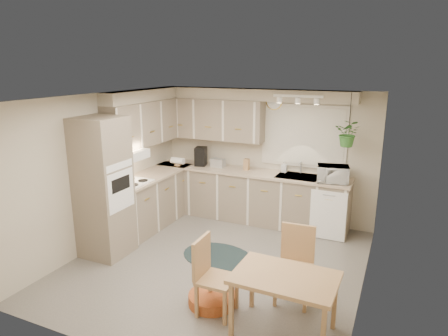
{
  "coord_description": "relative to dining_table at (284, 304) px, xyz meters",
  "views": [
    {
      "loc": [
        2.27,
        -4.76,
        2.83
      ],
      "look_at": [
        -0.13,
        0.55,
        1.3
      ],
      "focal_mm": 32.0,
      "sensor_mm": 36.0,
      "label": 1
    }
  ],
  "objects": [
    {
      "name": "toaster",
      "position": [
        -2.14,
        2.91,
        0.68
      ],
      "size": [
        0.28,
        0.18,
        0.16
      ],
      "primitive_type": "cube",
      "rotation": [
        0.0,
        0.0,
        -0.11
      ],
      "color": "#A8ACB0",
      "rests_on": "counter_back"
    },
    {
      "name": "floor",
      "position": [
        -1.31,
        1.09,
        -0.34
      ],
      "size": [
        4.2,
        4.2,
        0.0
      ],
      "primitive_type": "plane",
      "color": "slate",
      "rests_on": "ground"
    },
    {
      "name": "dining_table",
      "position": [
        0.0,
        0.0,
        0.0
      ],
      "size": [
        1.09,
        0.74,
        0.68
      ],
      "primitive_type": "cube",
      "rotation": [
        0.0,
        0.0,
        -0.02
      ],
      "color": "tan",
      "rests_on": "floor"
    },
    {
      "name": "chair_back",
      "position": [
        -0.06,
        0.62,
        0.13
      ],
      "size": [
        0.46,
        0.46,
        0.93
      ],
      "primitive_type": "cube",
      "rotation": [
        0.0,
        0.0,
        3.2
      ],
      "color": "tan",
      "rests_on": "floor"
    },
    {
      "name": "wall_right",
      "position": [
        0.69,
        1.09,
        0.86
      ],
      "size": [
        0.04,
        4.2,
        2.4
      ],
      "primitive_type": "cube",
      "color": "#BFB49E",
      "rests_on": "floor"
    },
    {
      "name": "soap_bottle",
      "position": [
        -0.9,
        3.04,
        0.65
      ],
      "size": [
        0.1,
        0.21,
        0.1
      ],
      "primitive_type": "imported",
      "rotation": [
        0.0,
        0.0,
        0.02
      ],
      "color": "white",
      "rests_on": "counter_back"
    },
    {
      "name": "window_blinds",
      "position": [
        -0.61,
        3.16,
        1.26
      ],
      "size": [
        1.4,
        0.02,
        1.0
      ],
      "primitive_type": "cube",
      "color": "white",
      "rests_on": "wall_back"
    },
    {
      "name": "wall_clock",
      "position": [
        -1.16,
        3.16,
        1.84
      ],
      "size": [
        0.3,
        0.03,
        0.3
      ],
      "primitive_type": "cylinder",
      "rotation": [
        1.57,
        0.0,
        0.0
      ],
      "color": "gold",
      "rests_on": "wall_back"
    },
    {
      "name": "counter_back",
      "position": [
        -1.51,
        2.88,
        0.58
      ],
      "size": [
        3.64,
        0.64,
        0.04
      ],
      "primitive_type": "cube",
      "color": "tan",
      "rests_on": "base_cab_back"
    },
    {
      "name": "chair_left",
      "position": [
        -0.8,
        0.02,
        0.12
      ],
      "size": [
        0.43,
        0.43,
        0.92
      ],
      "primitive_type": "cube",
      "rotation": [
        0.0,
        0.0,
        -1.56
      ],
      "color": "tan",
      "rests_on": "floor"
    },
    {
      "name": "wall_front",
      "position": [
        -1.31,
        -1.01,
        0.86
      ],
      "size": [
        4.0,
        0.04,
        2.4
      ],
      "primitive_type": "cube",
      "color": "#BFB49E",
      "rests_on": "floor"
    },
    {
      "name": "cooktop",
      "position": [
        -2.99,
        1.39,
        0.6
      ],
      "size": [
        0.52,
        0.58,
        0.02
      ],
      "primitive_type": "cube",
      "color": "white",
      "rests_on": "counter_left"
    },
    {
      "name": "upper_cab_left",
      "position": [
        -3.13,
        2.09,
        1.48
      ],
      "size": [
        0.35,
        2.0,
        0.75
      ],
      "primitive_type": "cube",
      "color": "gray",
      "rests_on": "wall_left"
    },
    {
      "name": "microwave",
      "position": [
        -0.01,
        2.79,
        0.77
      ],
      "size": [
        0.55,
        0.37,
        0.34
      ],
      "primitive_type": "imported",
      "rotation": [
        0.0,
        0.0,
        0.21
      ],
      "color": "white",
      "rests_on": "counter_back"
    },
    {
      "name": "braided_rug",
      "position": [
        -1.39,
        1.29,
        -0.34
      ],
      "size": [
        1.26,
        1.03,
        0.01
      ],
      "primitive_type": "ellipsoid",
      "rotation": [
        0.0,
        0.0,
        -0.16
      ],
      "color": "black",
      "rests_on": "floor"
    },
    {
      "name": "dishwasher_front",
      "position": [
        -0.01,
        2.58,
        0.08
      ],
      "size": [
        0.58,
        0.02,
        0.83
      ],
      "primitive_type": "cube",
      "color": "white",
      "rests_on": "base_cab_back"
    },
    {
      "name": "oven_stack",
      "position": [
        -2.98,
        0.71,
        0.71
      ],
      "size": [
        0.65,
        0.65,
        2.1
      ],
      "primitive_type": "cube",
      "color": "gray",
      "rests_on": "floor"
    },
    {
      "name": "window_frame",
      "position": [
        -0.61,
        3.17,
        1.26
      ],
      "size": [
        1.5,
        0.02,
        1.1
      ],
      "primitive_type": "cube",
      "color": "beige",
      "rests_on": "wall_back"
    },
    {
      "name": "knife_block",
      "position": [
        -1.58,
        2.94,
        0.7
      ],
      "size": [
        0.1,
        0.1,
        0.2
      ],
      "primitive_type": "cube",
      "rotation": [
        0.0,
        0.0,
        -0.03
      ],
      "color": "tan",
      "rests_on": "counter_back"
    },
    {
      "name": "track_light_bar",
      "position": [
        -0.61,
        2.64,
        1.99
      ],
      "size": [
        0.8,
        0.04,
        0.04
      ],
      "primitive_type": "cube",
      "color": "white",
      "rests_on": "ceiling"
    },
    {
      "name": "ceiling",
      "position": [
        -1.31,
        1.09,
        2.06
      ],
      "size": [
        4.2,
        4.2,
        0.0
      ],
      "primitive_type": "plane",
      "color": "white",
      "rests_on": "wall_back"
    },
    {
      "name": "counter_left",
      "position": [
        -3.0,
        1.96,
        0.58
      ],
      "size": [
        0.64,
        1.89,
        0.04
      ],
      "primitive_type": "cube",
      "color": "tan",
      "rests_on": "base_cab_left"
    },
    {
      "name": "base_cab_left",
      "position": [
        -3.01,
        1.96,
        0.11
      ],
      "size": [
        0.6,
        1.85,
        0.9
      ],
      "primitive_type": "cube",
      "color": "gray",
      "rests_on": "floor"
    },
    {
      "name": "soffit_left",
      "position": [
        -3.16,
        2.09,
        1.96
      ],
      "size": [
        0.3,
        2.0,
        0.2
      ],
      "primitive_type": "cube",
      "color": "#BFB49E",
      "rests_on": "wall_left"
    },
    {
      "name": "soffit_back",
      "position": [
        -1.51,
        3.04,
        1.96
      ],
      "size": [
        3.6,
        0.3,
        0.2
      ],
      "primitive_type": "cube",
      "color": "#BFB49E",
      "rests_on": "wall_back"
    },
    {
      "name": "pet_bed",
      "position": [
        -0.93,
        0.16,
        -0.27
      ],
      "size": [
        0.68,
        0.68,
        0.13
      ],
      "primitive_type": "cylinder",
      "rotation": [
        0.0,
        0.0,
        -0.2
      ],
      "color": "#BA4E25",
      "rests_on": "floor"
    },
    {
      "name": "wall_left",
      "position": [
        -3.31,
        1.09,
        0.86
      ],
      "size": [
        0.04,
        4.2,
        2.4
      ],
      "primitive_type": "cube",
      "color": "#BFB49E",
      "rests_on": "floor"
    },
    {
      "name": "sink",
      "position": [
        -0.61,
        2.89,
        0.56
      ],
      "size": [
        0.7,
        0.48,
        0.1
      ],
      "primitive_type": "cube",
      "color": "#A8ACB0",
      "rests_on": "counter_back"
    },
    {
      "name": "base_cab_back",
      "position": [
        -1.51,
        2.89,
        0.11
      ],
      "size": [
        3.6,
        0.6,
        0.9
      ],
      "primitive_type": "cube",
      "color": "gray",
      "rests_on": "floor"
    },
    {
      "name": "wall_back",
      "position": [
        -1.31,
        3.19,
        0.86
      ],
      "size": [
        4.0,
        0.04,
        2.4
      ],
      "primitive_type": "cube",
      "color": "#BFB49E",
      "rests_on": "floor"
    },
    {
      "name": "coffee_maker",
      "position": [
        -2.5,
        2.89,
        0.78
      ],
      "size": [
        0.25,
        0.28,
        0.35
      ],
      "primitive_type": "cube",
      "rotation": [
        0.0,
        0.0,
        0.23
      ],
      "color": "black",
      "rests_on": "counter_back"
    },
    {
      "name": "range_hood",
      "position": [
        -3.01,
        1.39,
        1.06
      ],
      "size": [
        0.4,
        0.6,
        0.14
      ],
      "primitive_type": "cube",
      "color": "white",
      "rests_on": "upper_cab_left"
    },
    {
      "name": "upper_cab_back",
      "position": [
        -2.31,
        3.01,
        1.48
      ],
      "size": [
        2.0,
        0.35,
        0.75
      ],
      "primitive_type": "cube",
      "color": "gray",
      "rests_on": "wall_back"
    },
    {
      "name": "wall_oven_face",
      "position": [
        -2.66,
        0.71,
        0.71
      ],
      "size": [
        0.02,
        0.56,
        0.58
      ],
      "primitive_type": "cube",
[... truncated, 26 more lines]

